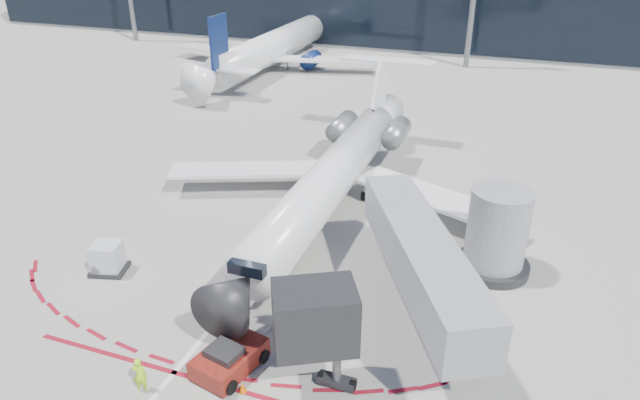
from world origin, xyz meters
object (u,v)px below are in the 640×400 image
(regional_jet, at_px, (336,171))
(pushback_tug, at_px, (229,358))
(uld_container, at_px, (108,258))
(ramp_worker, at_px, (140,375))

(regional_jet, bearing_deg, pushback_tug, -87.97)
(regional_jet, distance_m, uld_container, 14.93)
(pushback_tug, distance_m, ramp_worker, 3.67)
(regional_jet, height_order, ramp_worker, regional_jet)
(regional_jet, xyz_separation_m, pushback_tug, (0.57, -16.11, -1.92))
(regional_jet, height_order, pushback_tug, regional_jet)
(ramp_worker, bearing_deg, uld_container, -62.35)
(pushback_tug, bearing_deg, uld_container, 168.48)
(uld_container, bearing_deg, regional_jet, 36.65)
(uld_container, bearing_deg, pushback_tug, -39.87)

